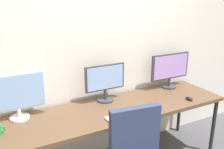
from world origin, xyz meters
name	(u,v)px	position (x,y,z in m)	size (l,w,h in m)	color
wall_back	(96,47)	(0.00, 1.02, 1.30)	(4.89, 0.11, 2.60)	silver
desk	(114,112)	(0.00, 0.60, 0.69)	(2.49, 0.68, 0.74)	brown
monitor_left	(17,94)	(-0.90, 0.81, 0.99)	(0.53, 0.18, 0.45)	silver
monitor_center	(105,81)	(0.00, 0.81, 0.97)	(0.46, 0.18, 0.41)	#38383D
monitor_right	(170,68)	(0.90, 0.81, 0.99)	(0.55, 0.18, 0.44)	#38383D
keyboard_main	(126,116)	(0.00, 0.37, 0.75)	(0.39, 0.13, 0.02)	silver
computer_mouse	(189,99)	(0.84, 0.39, 0.76)	(0.06, 0.10, 0.03)	black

